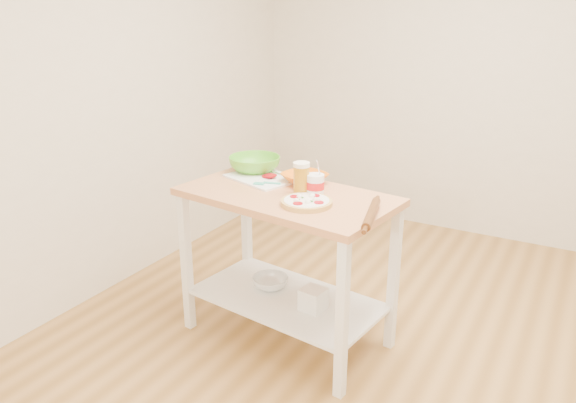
% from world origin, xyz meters
% --- Properties ---
extents(room_shell, '(4.04, 4.54, 2.74)m').
position_xyz_m(room_shell, '(0.00, 0.00, 1.35)').
color(room_shell, '#A9793E').
rests_on(room_shell, ground).
extents(prep_island, '(1.23, 0.78, 0.90)m').
position_xyz_m(prep_island, '(-0.62, 0.07, 0.65)').
color(prep_island, tan).
rests_on(prep_island, ground).
extents(pizza, '(0.27, 0.27, 0.04)m').
position_xyz_m(pizza, '(-0.44, -0.04, 0.92)').
color(pizza, '#DBB25D').
rests_on(pizza, prep_island).
extents(cutting_board, '(0.47, 0.41, 0.04)m').
position_xyz_m(cutting_board, '(-0.88, 0.23, 0.91)').
color(cutting_board, white).
rests_on(cutting_board, prep_island).
extents(spatula, '(0.14, 0.09, 0.01)m').
position_xyz_m(spatula, '(-0.79, 0.12, 0.92)').
color(spatula, '#3CB396').
rests_on(spatula, cutting_board).
extents(knife, '(0.27, 0.05, 0.01)m').
position_xyz_m(knife, '(-0.94, 0.33, 0.92)').
color(knife, silver).
rests_on(knife, cutting_board).
extents(orange_bowl, '(0.31, 0.31, 0.06)m').
position_xyz_m(orange_bowl, '(-0.62, 0.27, 0.93)').
color(orange_bowl, orange).
rests_on(orange_bowl, prep_island).
extents(green_bowl, '(0.32, 0.32, 0.10)m').
position_xyz_m(green_bowl, '(-0.99, 0.32, 0.95)').
color(green_bowl, '#57B127').
rests_on(green_bowl, prep_island).
extents(beer_pint, '(0.09, 0.09, 0.18)m').
position_xyz_m(beer_pint, '(-0.54, 0.09, 0.99)').
color(beer_pint, '#B67914').
rests_on(beer_pint, prep_island).
extents(yogurt_tub, '(0.10, 0.10, 0.21)m').
position_xyz_m(yogurt_tub, '(-0.47, 0.11, 0.96)').
color(yogurt_tub, white).
rests_on(yogurt_tub, prep_island).
extents(rolling_pin, '(0.13, 0.37, 0.04)m').
position_xyz_m(rolling_pin, '(-0.08, -0.06, 0.92)').
color(rolling_pin, brown).
rests_on(rolling_pin, prep_island).
extents(shelf_glass_bowl, '(0.27, 0.27, 0.07)m').
position_xyz_m(shelf_glass_bowl, '(-0.77, 0.12, 0.29)').
color(shelf_glass_bowl, silver).
rests_on(shelf_glass_bowl, prep_island).
extents(shelf_bin, '(0.14, 0.14, 0.13)m').
position_xyz_m(shelf_bin, '(-0.43, 0.02, 0.32)').
color(shelf_bin, white).
rests_on(shelf_bin, prep_island).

